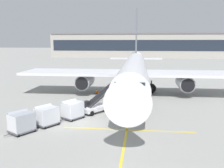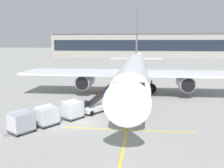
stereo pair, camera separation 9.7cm
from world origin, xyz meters
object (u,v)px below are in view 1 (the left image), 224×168
at_px(baggage_cart_third, 21,122).
at_px(safety_cone_engine_keepout, 98,98).
at_px(baggage_cart_second, 46,115).
at_px(safety_cone_wingtip, 97,91).
at_px(baggage_cart_lead, 72,109).
at_px(parked_airplane, 134,70).
at_px(ground_crew_by_carts, 65,110).
at_px(belt_loader, 96,104).
at_px(ground_crew_by_loader, 65,108).

bearing_deg(baggage_cart_third, safety_cone_engine_keepout, 70.99).
bearing_deg(baggage_cart_second, safety_cone_wingtip, 82.49).
bearing_deg(baggage_cart_third, baggage_cart_lead, 53.72).
relative_size(parked_airplane, baggage_cart_third, 15.82).
bearing_deg(baggage_cart_third, ground_crew_by_carts, 56.30).
xyz_separation_m(belt_loader, safety_cone_wingtip, (-1.80, 10.39, -0.49)).
bearing_deg(belt_loader, ground_crew_by_carts, -128.72).
bearing_deg(safety_cone_engine_keepout, baggage_cart_lead, -97.87).
distance_m(safety_cone_engine_keepout, safety_cone_wingtip, 4.74).
distance_m(baggage_cart_third, ground_crew_by_carts, 4.86).
relative_size(belt_loader, baggage_cart_third, 1.84).
height_order(baggage_cart_third, safety_cone_engine_keepout, baggage_cart_third).
bearing_deg(baggage_cart_lead, safety_cone_engine_keepout, 82.13).
distance_m(parked_airplane, belt_loader, 11.48).
bearing_deg(parked_airplane, baggage_cart_second, -116.52).
bearing_deg(baggage_cart_lead, baggage_cart_second, -127.79).
bearing_deg(ground_crew_by_loader, safety_cone_wingtip, 85.33).
relative_size(parked_airplane, ground_crew_by_carts, 24.74).
distance_m(belt_loader, baggage_cart_lead, 3.42).
distance_m(ground_crew_by_carts, safety_cone_wingtip, 13.69).
relative_size(baggage_cart_second, ground_crew_by_loader, 1.56).
relative_size(ground_crew_by_loader, safety_cone_engine_keepout, 2.39).
bearing_deg(parked_airplane, baggage_cart_lead, -114.16).
xyz_separation_m(belt_loader, baggage_cart_lead, (-1.99, -2.78, 0.12)).
relative_size(belt_loader, ground_crew_by_carts, 2.88).
xyz_separation_m(baggage_cart_third, safety_cone_engine_keepout, (4.50, 13.06, -0.65)).
distance_m(belt_loader, safety_cone_wingtip, 10.56).
xyz_separation_m(ground_crew_by_carts, safety_cone_wingtip, (0.81, 13.66, -0.61)).
distance_m(belt_loader, ground_crew_by_carts, 4.19).
bearing_deg(safety_cone_engine_keepout, belt_loader, -81.96).
xyz_separation_m(parked_airplane, baggage_cart_third, (-9.25, -17.73, -2.67)).
relative_size(baggage_cart_second, baggage_cart_third, 1.00).
height_order(baggage_cart_third, ground_crew_by_loader, baggage_cart_third).
relative_size(ground_crew_by_loader, ground_crew_by_carts, 1.00).
bearing_deg(ground_crew_by_loader, baggage_cart_lead, -17.01).
xyz_separation_m(baggage_cart_lead, ground_crew_by_carts, (-0.63, -0.48, -0.00)).
relative_size(baggage_cart_third, safety_cone_wingtip, 3.45).
relative_size(ground_crew_by_carts, safety_cone_engine_keepout, 2.39).
relative_size(baggage_cart_lead, baggage_cart_second, 1.00).
relative_size(baggage_cart_second, safety_cone_engine_keepout, 3.75).
height_order(baggage_cart_lead, safety_cone_wingtip, baggage_cart_lead).
bearing_deg(baggage_cart_second, ground_crew_by_loader, 69.52).
distance_m(baggage_cart_lead, safety_cone_engine_keepout, 8.64).
bearing_deg(baggage_cart_lead, safety_cone_wingtip, 89.18).
bearing_deg(parked_airplane, baggage_cart_third, -117.54).
height_order(baggage_cart_lead, ground_crew_by_loader, baggage_cart_lead).
height_order(ground_crew_by_loader, safety_cone_wingtip, ground_crew_by_loader).
bearing_deg(ground_crew_by_loader, baggage_cart_third, -117.13).
distance_m(belt_loader, safety_cone_engine_keepout, 5.84).
distance_m(baggage_cart_lead, baggage_cart_third, 5.62).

